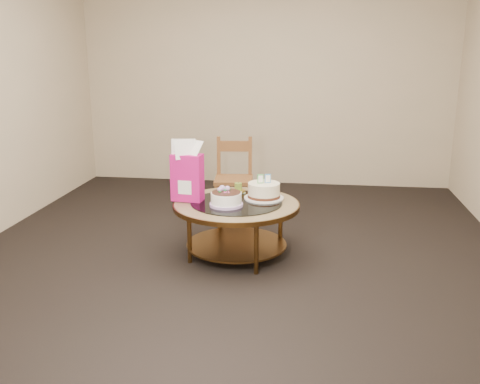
# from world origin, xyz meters

# --- Properties ---
(ground) EXTENTS (5.00, 5.00, 0.00)m
(ground) POSITION_xyz_m (0.00, 0.00, 0.00)
(ground) COLOR black
(ground) RESTS_ON ground
(room_walls) EXTENTS (4.52, 5.02, 2.61)m
(room_walls) POSITION_xyz_m (0.00, 0.00, 1.54)
(room_walls) COLOR tan
(room_walls) RESTS_ON ground
(coffee_table) EXTENTS (1.02, 1.02, 0.46)m
(coffee_table) POSITION_xyz_m (0.00, -0.00, 0.38)
(coffee_table) COLOR #503417
(coffee_table) RESTS_ON ground
(decorated_cake) EXTENTS (0.26, 0.26, 0.15)m
(decorated_cake) POSITION_xyz_m (-0.07, -0.11, 0.51)
(decorated_cake) COLOR #B692CF
(decorated_cake) RESTS_ON coffee_table
(cream_cake) EXTENTS (0.33, 0.33, 0.21)m
(cream_cake) POSITION_xyz_m (0.21, 0.13, 0.52)
(cream_cake) COLOR white
(cream_cake) RESTS_ON coffee_table
(gift_bag) EXTENTS (0.26, 0.20, 0.49)m
(gift_bag) POSITION_xyz_m (-0.40, 0.01, 0.70)
(gift_bag) COLOR #C61279
(gift_bag) RESTS_ON coffee_table
(pillar_candle) EXTENTS (0.14, 0.14, 0.09)m
(pillar_candle) POSITION_xyz_m (-0.03, 0.29, 0.49)
(pillar_candle) COLOR #C9BE53
(pillar_candle) RESTS_ON coffee_table
(dining_chair) EXTENTS (0.40, 0.40, 0.80)m
(dining_chair) POSITION_xyz_m (-0.17, 1.01, 0.41)
(dining_chair) COLOR brown
(dining_chair) RESTS_ON ground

